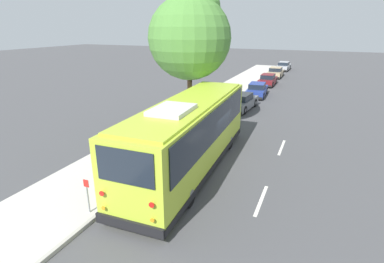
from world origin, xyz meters
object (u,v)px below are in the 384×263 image
at_px(parked_sedan_gray, 241,102).
at_px(parked_sedan_maroon, 268,80).
at_px(shuttle_bus, 190,132).
at_px(parked_sedan_silver, 284,66).
at_px(parked_sedan_blue, 257,90).
at_px(parked_sedan_tan, 275,73).
at_px(sign_post_near, 88,196).
at_px(sign_post_far, 120,169).
at_px(street_tree, 190,32).

distance_m(parked_sedan_gray, parked_sedan_maroon, 11.83).
xyz_separation_m(shuttle_bus, parked_sedan_silver, (37.31, 0.37, -1.29)).
bearing_deg(parked_sedan_maroon, parked_sedan_blue, -179.67).
height_order(parked_sedan_tan, sign_post_near, sign_post_near).
xyz_separation_m(sign_post_near, sign_post_far, (1.91, 0.00, 0.16)).
bearing_deg(parked_sedan_gray, shuttle_bus, -172.34).
bearing_deg(parked_sedan_tan, sign_post_near, 177.67).
bearing_deg(street_tree, parked_sedan_maroon, -5.97).
bearing_deg(parked_sedan_gray, parked_sedan_blue, 3.10).
relative_size(shuttle_bus, sign_post_near, 8.32).
relative_size(parked_sedan_tan, parked_sedan_silver, 0.95).
relative_size(parked_sedan_blue, parked_sedan_tan, 1.02).
height_order(shuttle_bus, parked_sedan_blue, shuttle_bus).
bearing_deg(sign_post_far, parked_sedan_blue, -4.01).
relative_size(parked_sedan_gray, street_tree, 0.50).
relative_size(parked_sedan_silver, sign_post_near, 3.50).
bearing_deg(parked_sedan_gray, sign_post_far, -179.89).
bearing_deg(sign_post_near, sign_post_far, 0.00).
xyz_separation_m(parked_sedan_blue, sign_post_near, (-22.32, 1.43, 0.23)).
bearing_deg(sign_post_near, parked_sedan_tan, -2.15).
xyz_separation_m(parked_sedan_gray, sign_post_far, (-14.85, 1.25, 0.38)).
height_order(parked_sedan_blue, parked_sedan_tan, parked_sedan_tan).
distance_m(shuttle_bus, parked_sedan_maroon, 23.66).
bearing_deg(parked_sedan_silver, parked_sedan_blue, -178.31).
bearing_deg(parked_sedan_maroon, parked_sedan_tan, 0.50).
height_order(shuttle_bus, sign_post_near, shuttle_bus).
relative_size(parked_sedan_gray, sign_post_near, 3.40).
relative_size(parked_sedan_gray, sign_post_far, 2.73).
relative_size(parked_sedan_tan, sign_post_far, 2.67).
height_order(shuttle_bus, parked_sedan_maroon, shuttle_bus).
relative_size(parked_sedan_gray, parked_sedan_blue, 1.00).
distance_m(parked_sedan_silver, street_tree, 32.44).
xyz_separation_m(parked_sedan_maroon, parked_sedan_tan, (6.31, 0.07, 0.02)).
relative_size(parked_sedan_blue, sign_post_far, 2.72).
xyz_separation_m(parked_sedan_silver, sign_post_near, (-42.28, 1.45, 0.22)).
distance_m(shuttle_bus, sign_post_near, 5.40).
distance_m(sign_post_near, sign_post_far, 1.92).
height_order(parked_sedan_gray, parked_sedan_maroon, parked_sedan_gray).
height_order(parked_sedan_silver, sign_post_near, sign_post_near).
distance_m(shuttle_bus, parked_sedan_tan, 29.97).
distance_m(parked_sedan_gray, parked_sedan_blue, 5.55).
xyz_separation_m(parked_sedan_maroon, sign_post_far, (-26.68, 1.38, 0.40)).
bearing_deg(parked_sedan_maroon, parked_sedan_silver, -0.42).
height_order(shuttle_bus, parked_sedan_silver, shuttle_bus).
height_order(parked_sedan_blue, parked_sedan_maroon, parked_sedan_blue).
bearing_deg(sign_post_near, shuttle_bus, -20.06).
height_order(parked_sedan_maroon, parked_sedan_tan, parked_sedan_tan).
height_order(parked_sedan_tan, sign_post_far, sign_post_far).
xyz_separation_m(parked_sedan_gray, street_tree, (-6.37, 1.78, 5.59)).
height_order(shuttle_bus, parked_sedan_tan, shuttle_bus).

